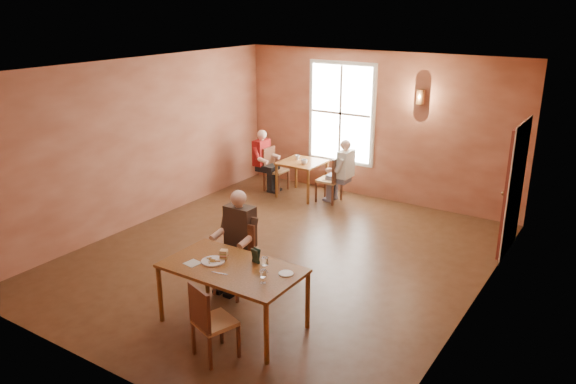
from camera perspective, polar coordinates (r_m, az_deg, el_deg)
The scene contains 28 objects.
ground at distance 9.10m, azimuth -0.69°, elevation -6.61°, with size 6.00×7.00×0.01m, color brown.
wall_back at distance 11.55m, azimuth 9.01°, elevation 6.56°, with size 6.00×0.04×3.00m, color brown.
wall_front at distance 6.15m, azimuth -19.23°, elevation -5.38°, with size 6.00×0.04×3.00m, color brown.
wall_left at distance 10.48m, azimuth -14.57°, elevation 4.93°, with size 0.04×7.00×3.00m, color brown.
wall_right at distance 7.41m, azimuth 18.96°, elevation -1.21°, with size 0.04×7.00×3.00m, color brown.
ceiling at distance 8.27m, azimuth -0.77°, elevation 12.51°, with size 6.00×7.00×0.04m, color white.
window at distance 11.81m, azimuth 5.39°, elevation 7.97°, with size 1.36×0.10×1.96m, color white.
door at distance 9.71m, azimuth 21.83°, elevation 0.31°, with size 0.12×1.04×2.10m, color maroon.
wall_sconce at distance 11.00m, azimuth 13.30°, elevation 9.40°, with size 0.16×0.16×0.28m, color brown.
main_table at distance 7.19m, azimuth -5.60°, elevation -10.46°, with size 1.73×0.97×0.81m, color brown, non-canonical shape.
chair_diner_main at distance 7.87m, azimuth -5.54°, elevation -6.94°, with size 0.44×0.44×1.00m, color #592F1A, non-canonical shape.
diner_main at distance 7.77m, azimuth -5.73°, elevation -5.74°, with size 0.55×0.55×1.38m, color black, non-canonical shape.
chair_empty at distance 6.59m, azimuth -7.43°, elevation -12.80°, with size 0.42×0.42×0.94m, color #523216, non-canonical shape.
plate_food at distance 7.14m, azimuth -7.63°, elevation -6.92°, with size 0.30×0.30×0.04m, color white.
sandwich at distance 7.17m, azimuth -6.54°, elevation -6.42°, with size 0.09×0.09×0.11m, color tan.
goblet_a at distance 6.81m, azimuth -2.35°, elevation -7.32°, with size 0.08×0.08×0.20m, color white, non-canonical shape.
goblet_b at distance 6.55m, azimuth -2.56°, elevation -8.52°, with size 0.07×0.07×0.19m, color silver, non-canonical shape.
menu_stand at distance 7.04m, azimuth -3.28°, elevation -6.48°, with size 0.11×0.06×0.19m, color black.
knife at distance 6.86m, azimuth -6.96°, elevation -8.19°, with size 0.21×0.02×0.00m, color #B9B8C6.
napkin at distance 7.15m, azimuth -9.67°, elevation -7.15°, with size 0.18×0.18×0.01m, color silver.
side_plate at distance 6.79m, azimuth -0.20°, elevation -8.28°, with size 0.18×0.18×0.01m, color white.
second_table at distance 11.78m, azimuth 1.42°, elevation 1.37°, with size 0.85×0.85×0.75m, color brown, non-canonical shape.
chair_diner_white at distance 11.44m, azimuth 4.20°, elevation 1.33°, with size 0.42×0.42×0.96m, color #5A3211, non-canonical shape.
diner_white at distance 11.38m, azimuth 4.35°, elevation 2.06°, with size 0.51×0.51×1.27m, color silver, non-canonical shape.
chair_diner_maroon at distance 12.09m, azimuth -1.20°, elevation 2.30°, with size 0.41×0.41×0.94m, color #4F2512, non-canonical shape.
diner_maroon at distance 12.06m, azimuth -1.33°, elevation 3.09°, with size 0.51×0.51×1.27m, color #511112, non-canonical shape.
cup_a at distance 11.48m, azimuth 1.65°, elevation 3.10°, with size 0.13×0.13×0.10m, color white.
cup_b at distance 11.82m, azimuth 0.98°, elevation 3.54°, with size 0.10×0.10×0.09m, color white.
Camera 1 is at (4.57, -6.83, 3.91)m, focal length 35.00 mm.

